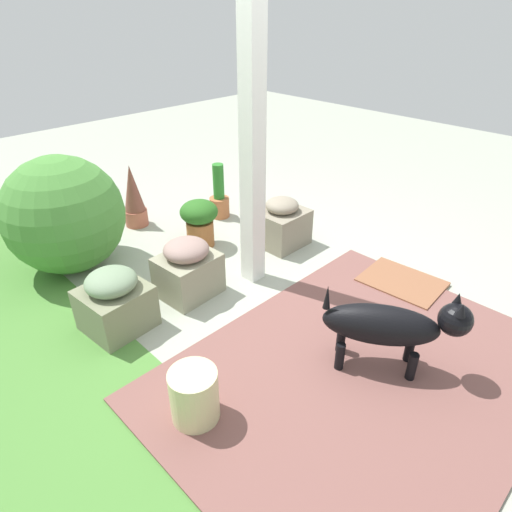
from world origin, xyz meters
TOP-DOWN VIEW (x-y plane):
  - ground_plane at (0.00, 0.00)m, footprint 12.00×12.00m
  - brick_path at (-0.97, 0.20)m, footprint 1.80×2.40m
  - porch_pillar at (0.26, -0.09)m, footprint 0.14×0.14m
  - stone_planter_nearest at (0.48, -0.67)m, footprint 0.39×0.42m
  - stone_planter_mid at (0.43, 0.41)m, footprint 0.39×0.45m
  - stone_planter_far at (0.46, 1.00)m, footprint 0.43×0.45m
  - round_shrub at (1.43, 0.86)m, footprint 0.94×0.94m
  - terracotta_pot_tall at (1.32, -0.65)m, footprint 0.20×0.20m
  - terracotta_pot_spiky at (1.74, 0.07)m, footprint 0.22×0.22m
  - terracotta_pot_broad at (0.97, -0.12)m, footprint 0.34×0.34m
  - dog at (-1.03, 0.05)m, footprint 0.76×0.59m
  - ceramic_urn at (-0.52, 1.10)m, footprint 0.26×0.26m
  - doormat at (-0.65, -0.85)m, footprint 0.63×0.50m

SIDE VIEW (x-z plane):
  - ground_plane at x=0.00m, z-range 0.00..0.00m
  - brick_path at x=-0.97m, z-range 0.00..0.02m
  - doormat at x=-0.65m, z-range 0.00..0.03m
  - ceramic_urn at x=-0.52m, z-range 0.00..0.32m
  - terracotta_pot_tall at x=1.32m, z-range -0.08..0.48m
  - stone_planter_nearest at x=0.48m, z-range -0.02..0.43m
  - stone_planter_far at x=0.46m, z-range -0.01..0.43m
  - stone_planter_mid at x=0.43m, z-range -0.01..0.45m
  - terracotta_pot_broad at x=0.97m, z-range 0.03..0.47m
  - terracotta_pot_spiky at x=1.74m, z-range -0.01..0.60m
  - dog at x=-1.03m, z-range 0.05..0.61m
  - round_shrub at x=1.43m, z-range 0.00..0.94m
  - porch_pillar at x=0.26m, z-range 0.00..2.45m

